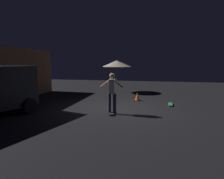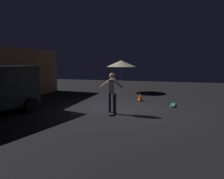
{
  "view_description": "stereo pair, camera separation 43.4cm",
  "coord_description": "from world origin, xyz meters",
  "px_view_note": "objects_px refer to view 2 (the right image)",
  "views": [
    {
      "loc": [
        -9.2,
        -1.61,
        2.21
      ],
      "look_at": [
        -1.02,
        0.14,
        1.05
      ],
      "focal_mm": 32.31,
      "sensor_mm": 36.0,
      "label": 1
    },
    {
      "loc": [
        -9.1,
        -2.03,
        2.21
      ],
      "look_at": [
        -1.02,
        0.14,
        1.05
      ],
      "focal_mm": 32.31,
      "sensor_mm": 36.0,
      "label": 2
    }
  ],
  "objects_px": {
    "traffic_cone": "(140,97)",
    "skater": "(112,90)",
    "patio_umbrella": "(121,64)",
    "skateboard_spare": "(173,105)",
    "skateboard_ridden": "(112,113)"
  },
  "relations": [
    {
      "from": "skater",
      "to": "traffic_cone",
      "type": "distance_m",
      "value": 3.36
    },
    {
      "from": "patio_umbrella",
      "to": "skateboard_ridden",
      "type": "xyz_separation_m",
      "value": [
        -6.25,
        -0.98,
        -2.02
      ]
    },
    {
      "from": "skateboard_spare",
      "to": "patio_umbrella",
      "type": "bearing_deg",
      "value": 41.89
    },
    {
      "from": "skateboard_ridden",
      "to": "traffic_cone",
      "type": "relative_size",
      "value": 1.74
    },
    {
      "from": "patio_umbrella",
      "to": "traffic_cone",
      "type": "bearing_deg",
      "value": -150.07
    },
    {
      "from": "skateboard_ridden",
      "to": "skateboard_spare",
      "type": "xyz_separation_m",
      "value": [
        2.3,
        -2.56,
        0.0
      ]
    },
    {
      "from": "traffic_cone",
      "to": "skater",
      "type": "bearing_deg",
      "value": 165.83
    },
    {
      "from": "patio_umbrella",
      "to": "skater",
      "type": "distance_m",
      "value": 6.41
    },
    {
      "from": "skater",
      "to": "skateboard_ridden",
      "type": "bearing_deg",
      "value": 180.0
    },
    {
      "from": "skateboard_spare",
      "to": "traffic_cone",
      "type": "relative_size",
      "value": 1.72
    },
    {
      "from": "skateboard_spare",
      "to": "skateboard_ridden",
      "type": "bearing_deg",
      "value": 131.86
    },
    {
      "from": "skateboard_ridden",
      "to": "skateboard_spare",
      "type": "bearing_deg",
      "value": -48.14
    },
    {
      "from": "skateboard_ridden",
      "to": "traffic_cone",
      "type": "distance_m",
      "value": 3.26
    },
    {
      "from": "skateboard_ridden",
      "to": "patio_umbrella",
      "type": "bearing_deg",
      "value": 8.94
    },
    {
      "from": "patio_umbrella",
      "to": "traffic_cone",
      "type": "relative_size",
      "value": 5.0
    }
  ]
}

